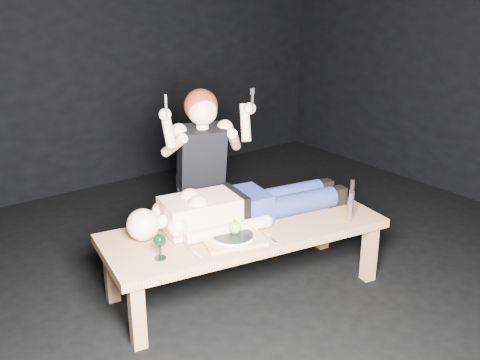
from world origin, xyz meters
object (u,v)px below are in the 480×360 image
Objects in this scene: kneeling_woman at (199,171)px; goblet at (160,247)px; carving_knife at (351,201)px; table at (245,258)px; lying_man at (244,201)px; serving_tray at (233,239)px.

goblet is at bearing -117.39° from kneeling_woman.
kneeling_woman is 4.52× the size of carving_knife.
goblet is 1.26m from carving_knife.
carving_knife is at bearing -20.01° from table.
lying_man is 5.96× the size of carving_knife.
carving_knife is (0.53, -0.44, 0.02)m from lying_man.
table is 4.97× the size of serving_tray.
kneeling_woman reaches higher than goblet.
table is 1.06× the size of lying_man.
goblet is (-0.70, -0.15, -0.05)m from lying_man.
goblet is at bearing -165.55° from table.
lying_man is at bearing 41.25° from serving_tray.
kneeling_woman reaches higher than lying_man.
kneeling_woman is at bearing 100.17° from lying_man.
lying_man is 11.00× the size of goblet.
serving_tray is 0.46m from goblet.
lying_man is 0.72m from goblet.
table is 0.37m from lying_man.
table is at bearing 4.91° from goblet.
carving_knife is (0.53, -0.96, -0.05)m from kneeling_woman.
serving_tray is at bearing -129.21° from lying_man.
lying_man is at bearing 64.88° from table.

